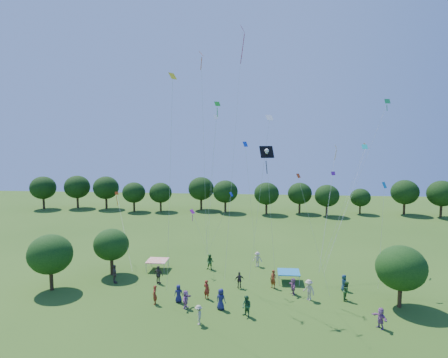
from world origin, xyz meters
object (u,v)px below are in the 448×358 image
near_tree_east (401,268)px  pirate_kite (267,154)px  tent_red_stripe (157,261)px  tent_blue (289,272)px  red_high_kite (240,73)px  near_tree_north (111,245)px  near_tree_west (50,254)px

near_tree_east → pirate_kite: bearing=177.5°
pirate_kite → tent_red_stripe: bearing=149.5°
tent_blue → red_high_kite: red_high_kite is taller
near_tree_east → tent_blue: bearing=151.1°
near_tree_east → pirate_kite: (-11.64, 0.51, 9.75)m
near_tree_north → pirate_kite: size_ratio=0.39×
near_tree_east → near_tree_north: bearing=168.8°
pirate_kite → near_tree_east: bearing=-2.5°
tent_blue → red_high_kite: (-5.17, 1.61, 20.17)m
near_tree_east → red_high_kite: (-14.42, 6.72, 17.69)m
red_high_kite → near_tree_east: bearing=-25.0°
pirate_kite → tent_blue: bearing=62.5°
near_tree_west → near_tree_east: near_tree_west is taller
red_high_kite → tent_red_stripe: bearing=174.9°
tent_red_stripe → tent_blue: same height
near_tree_north → tent_blue: near_tree_north is taller
near_tree_west → red_high_kite: (17.81, 5.92, 17.66)m
near_tree_north → tent_red_stripe: bearing=24.2°
near_tree_north → near_tree_east: 28.57m
tent_red_stripe → pirate_kite: pirate_kite is taller
near_tree_north → pirate_kite: (16.39, -5.02, 9.96)m
near_tree_west → pirate_kite: bearing=-0.8°
tent_blue → near_tree_west: bearing=-169.4°
near_tree_north → pirate_kite: pirate_kite is taller
tent_red_stripe → red_high_kite: (9.15, -0.82, 20.17)m
near_tree_north → tent_blue: 18.92m
near_tree_east → tent_blue: 10.85m
near_tree_north → near_tree_west: bearing=-131.6°
near_tree_west → near_tree_east: (32.24, -0.80, -0.03)m
near_tree_east → near_tree_west: bearing=178.6°
red_high_kite → near_tree_north: bearing=-175.0°
near_tree_west → tent_red_stripe: 11.26m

